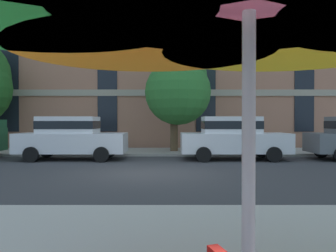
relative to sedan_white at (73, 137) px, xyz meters
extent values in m
plane|color=#38383A|center=(3.36, -3.70, -0.95)|extent=(120.00, 120.00, 0.00)
cube|color=#9E998E|center=(3.36, 3.10, -0.89)|extent=(56.00, 3.60, 0.12)
cube|color=#A87056|center=(3.36, 11.30, 8.65)|extent=(44.52, 12.00, 19.20)
cube|color=#9E937F|center=(3.36, 5.26, 2.25)|extent=(43.63, 0.08, 0.36)
cube|color=#9E937F|center=(3.36, 5.26, 5.45)|extent=(43.63, 0.08, 0.36)
cube|color=silver|center=(0.05, 0.00, -0.25)|extent=(4.40, 1.76, 0.80)
cube|color=silver|center=(-0.10, 0.00, 0.49)|extent=(2.30, 1.55, 0.68)
cube|color=black|center=(-0.10, 0.00, 0.49)|extent=(2.32, 1.57, 0.32)
cylinder|color=black|center=(1.42, 0.88, -0.65)|extent=(0.60, 0.22, 0.60)
cylinder|color=black|center=(1.42, -0.88, -0.65)|extent=(0.60, 0.22, 0.60)
cylinder|color=black|center=(-1.31, 0.88, -0.65)|extent=(0.60, 0.22, 0.60)
cylinder|color=black|center=(-1.31, -0.88, -0.65)|extent=(0.60, 0.22, 0.60)
cube|color=silver|center=(6.74, 0.00, -0.25)|extent=(4.40, 1.76, 0.80)
cube|color=silver|center=(6.59, 0.00, 0.49)|extent=(2.30, 1.55, 0.68)
cube|color=black|center=(6.59, 0.00, 0.49)|extent=(2.32, 1.57, 0.32)
cylinder|color=black|center=(8.11, 0.88, -0.65)|extent=(0.60, 0.22, 0.60)
cylinder|color=black|center=(8.11, -0.88, -0.65)|extent=(0.60, 0.22, 0.60)
cylinder|color=black|center=(5.38, 0.88, -0.65)|extent=(0.60, 0.22, 0.60)
cylinder|color=black|center=(5.38, -0.88, -0.65)|extent=(0.60, 0.22, 0.60)
cylinder|color=black|center=(10.73, 0.88, -0.65)|extent=(0.60, 0.22, 0.60)
cylinder|color=brown|center=(4.30, 2.84, 0.16)|extent=(0.37, 0.37, 2.22)
sphere|color=#2D702D|center=(4.49, 2.64, 2.07)|extent=(3.23, 3.23, 3.23)
sphere|color=#2D702D|center=(4.60, 2.80, 2.83)|extent=(2.68, 2.68, 2.68)
cylinder|color=silver|center=(4.36, -12.70, 0.28)|extent=(0.06, 0.06, 2.46)
cone|color=yellow|center=(4.89, -11.78, 1.32)|extent=(1.86, 1.86, 0.39)
cone|color=orange|center=(3.83, -11.78, 1.32)|extent=(1.86, 1.86, 0.39)
camera|label=1|loc=(4.00, -14.22, 0.64)|focal=36.89mm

